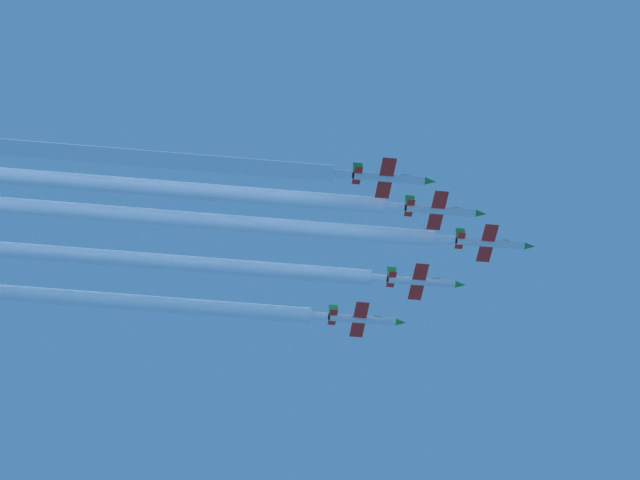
{
  "coord_description": "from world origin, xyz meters",
  "views": [
    {
      "loc": [
        245.46,
        -47.55,
        2.48
      ],
      "look_at": [
        0.12,
        -18.12,
        210.47
      ],
      "focal_mm": 134.43,
      "sensor_mm": 36.0,
      "label": 1
    }
  ],
  "objects": [
    {
      "name": "jet_outer_left",
      "position": [
        -15.38,
        -9.94,
        209.69
      ],
      "size": [
        7.81,
        11.37,
        2.73
      ],
      "color": "silver"
    },
    {
      "name": "jet_right_wingman",
      "position": [
        7.98,
        -2.54,
        210.61
      ],
      "size": [
        7.81,
        11.37,
        2.73
      ],
      "color": "silver"
    },
    {
      "name": "smoke_trail_outer_right",
      "position": [
        14.81,
        -48.88,
        209.5
      ],
      "size": [
        2.19,
        66.41,
        2.19
      ],
      "color": "white"
    },
    {
      "name": "smoke_trail_lead",
      "position": [
        0.36,
        -37.1,
        212.06
      ],
      "size": [
        2.19,
        75.0,
        2.19
      ],
      "color": "white"
    },
    {
      "name": "smoke_trail_left_wingman",
      "position": [
        -7.16,
        -36.81,
        210.55
      ],
      "size": [
        2.19,
        57.59,
        2.19
      ],
      "color": "white"
    },
    {
      "name": "smoke_trail_outer_left",
      "position": [
        -15.38,
        -46.98,
        209.66
      ],
      "size": [
        2.19,
        63.67,
        2.19
      ],
      "color": "white"
    },
    {
      "name": "smoke_trail_right_wingman",
      "position": [
        7.98,
        -43.7,
        210.58
      ],
      "size": [
        2.19,
        71.94,
        2.19
      ],
      "color": "white"
    },
    {
      "name": "jet_outer_right",
      "position": [
        14.81,
        -10.47,
        209.52
      ],
      "size": [
        7.81,
        11.37,
        2.73
      ],
      "color": "silver"
    },
    {
      "name": "jet_lead",
      "position": [
        0.36,
        5.59,
        212.09
      ],
      "size": [
        7.81,
        11.37,
        2.73
      ],
      "color": "silver"
    },
    {
      "name": "jet_left_wingman",
      "position": [
        -7.16,
        -2.81,
        210.58
      ],
      "size": [
        7.81,
        11.37,
        2.73
      ],
      "color": "silver"
    }
  ]
}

